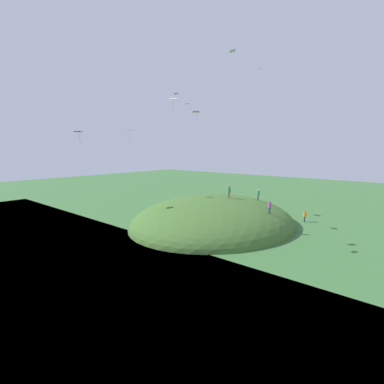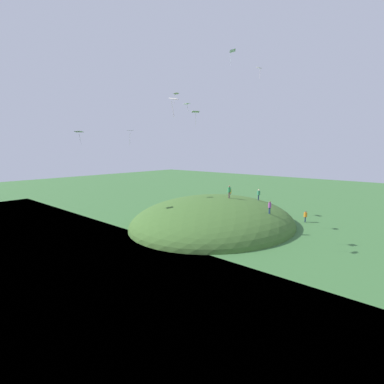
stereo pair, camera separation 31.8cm
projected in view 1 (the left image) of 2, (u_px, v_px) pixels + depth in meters
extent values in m
plane|color=#3A6B36|center=(167.00, 231.00, 35.15)|extent=(160.00, 160.00, 0.00)
ellipsoid|color=#3E652A|center=(213.00, 224.00, 38.76)|extent=(24.51, 21.56, 7.64)
cube|color=brown|center=(229.00, 195.00, 37.74)|extent=(0.26, 0.19, 0.82)
cylinder|color=#2E8D51|center=(229.00, 190.00, 37.63)|extent=(0.53, 0.53, 0.65)
sphere|color=#A67359|center=(229.00, 186.00, 37.56)|extent=(0.25, 0.25, 0.25)
cube|color=#1B2E49|center=(269.00, 211.00, 33.70)|extent=(0.17, 0.22, 0.75)
cylinder|color=#9A489F|center=(270.00, 205.00, 33.60)|extent=(0.46, 0.46, 0.60)
sphere|color=brown|center=(270.00, 202.00, 33.54)|extent=(0.23, 0.23, 0.23)
cube|color=#5B4C4A|center=(229.00, 196.00, 47.94)|extent=(0.22, 0.14, 0.83)
cylinder|color=gold|center=(230.00, 191.00, 47.83)|extent=(0.43, 0.43, 0.65)
sphere|color=brown|center=(230.00, 189.00, 47.76)|extent=(0.25, 0.25, 0.25)
cube|color=navy|center=(258.00, 198.00, 39.50)|extent=(0.27, 0.24, 0.76)
cylinder|color=#368A5F|center=(258.00, 193.00, 39.39)|extent=(0.60, 0.60, 0.60)
sphere|color=beige|center=(258.00, 190.00, 39.33)|extent=(0.23, 0.23, 0.23)
cube|color=#1A254D|center=(304.00, 219.00, 39.72)|extent=(0.29, 0.23, 0.79)
cylinder|color=orange|center=(305.00, 214.00, 39.61)|extent=(0.61, 0.61, 0.62)
sphere|color=brown|center=(305.00, 212.00, 39.55)|extent=(0.24, 0.24, 0.24)
cube|color=silver|center=(259.00, 68.00, 37.04)|extent=(0.82, 0.63, 0.16)
cylinder|color=silver|center=(259.00, 74.00, 36.80)|extent=(0.15, 0.08, 1.27)
cube|color=silver|center=(130.00, 130.00, 37.60)|extent=(1.03, 1.06, 0.06)
cylinder|color=silver|center=(129.00, 138.00, 37.72)|extent=(0.11, 0.15, 1.72)
cube|color=silver|center=(176.00, 93.00, 35.43)|extent=(0.92, 0.77, 0.12)
cylinder|color=silver|center=(174.00, 100.00, 35.62)|extent=(0.06, 0.05, 1.14)
cube|color=silver|center=(186.00, 104.00, 42.72)|extent=(0.98, 1.20, 0.05)
cylinder|color=silver|center=(187.00, 109.00, 43.00)|extent=(0.04, 0.16, 0.88)
cube|color=white|center=(78.00, 132.00, 34.02)|extent=(1.18, 1.24, 0.12)
cylinder|color=white|center=(80.00, 139.00, 34.25)|extent=(0.18, 0.21, 1.29)
cube|color=silver|center=(196.00, 112.00, 29.43)|extent=(1.00, 0.94, 0.11)
cylinder|color=silver|center=(196.00, 120.00, 29.62)|extent=(0.06, 0.04, 1.29)
cube|color=silver|center=(174.00, 99.00, 27.20)|extent=(0.99, 0.84, 0.22)
cylinder|color=silver|center=(173.00, 109.00, 27.57)|extent=(0.17, 0.23, 1.57)
cube|color=white|center=(232.00, 51.00, 33.12)|extent=(1.21, 1.13, 0.18)
cylinder|color=white|center=(230.00, 60.00, 33.29)|extent=(0.07, 0.15, 1.49)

